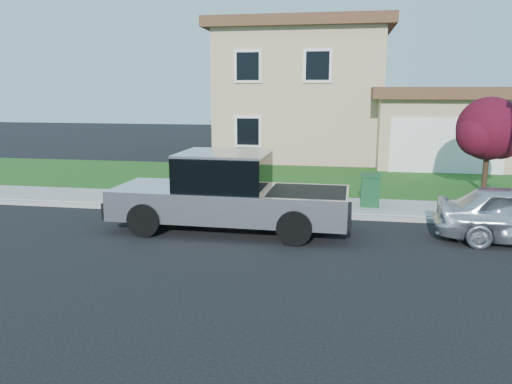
% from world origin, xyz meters
% --- Properties ---
extents(ground, '(80.00, 80.00, 0.00)m').
position_xyz_m(ground, '(0.00, 0.00, 0.00)').
color(ground, black).
rests_on(ground, ground).
extents(curb, '(40.00, 0.20, 0.12)m').
position_xyz_m(curb, '(1.00, 2.90, 0.06)').
color(curb, gray).
rests_on(curb, ground).
extents(sidewalk, '(40.00, 2.00, 0.15)m').
position_xyz_m(sidewalk, '(1.00, 4.00, 0.07)').
color(sidewalk, gray).
rests_on(sidewalk, ground).
extents(lawn, '(40.00, 7.00, 0.10)m').
position_xyz_m(lawn, '(1.00, 8.50, 0.05)').
color(lawn, '#214D16').
rests_on(lawn, ground).
extents(house, '(14.00, 11.30, 6.85)m').
position_xyz_m(house, '(1.31, 16.38, 3.17)').
color(house, tan).
rests_on(house, ground).
extents(pickup_truck, '(6.11, 2.39, 2.00)m').
position_xyz_m(pickup_truck, '(-0.53, 1.24, 0.93)').
color(pickup_truck, black).
rests_on(pickup_truck, ground).
extents(woman, '(0.63, 0.45, 1.87)m').
position_xyz_m(woman, '(-1.20, 2.58, 0.89)').
color(woman, tan).
rests_on(woman, ground).
extents(ornamental_tree, '(2.34, 2.11, 3.21)m').
position_xyz_m(ornamental_tree, '(7.10, 7.08, 2.15)').
color(ornamental_tree, black).
rests_on(ornamental_tree, lawn).
extents(trash_bin, '(0.59, 0.68, 0.95)m').
position_xyz_m(trash_bin, '(3.10, 4.02, 0.63)').
color(trash_bin, '#113E1D').
rests_on(trash_bin, sidewalk).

